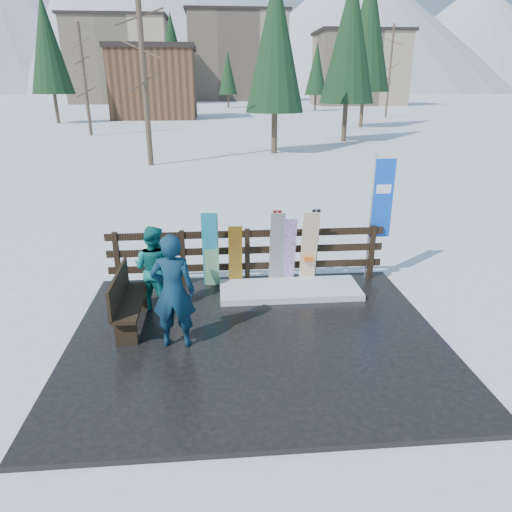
{
  "coord_description": "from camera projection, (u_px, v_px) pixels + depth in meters",
  "views": [
    {
      "loc": [
        -0.57,
        -6.49,
        3.91
      ],
      "look_at": [
        0.08,
        1.0,
        1.1
      ],
      "focal_mm": 32.0,
      "sensor_mm": 36.0,
      "label": 1
    }
  ],
  "objects": [
    {
      "name": "person_back",
      "position": [
        154.0,
        268.0,
        8.12
      ],
      "size": [
        0.93,
        0.84,
        1.56
      ],
      "primitive_type": "imported",
      "rotation": [
        0.0,
        0.0,
        2.75
      ],
      "color": "#116F6A",
      "rests_on": "deck"
    },
    {
      "name": "resort_buildings",
      "position": [
        220.0,
        60.0,
        111.82
      ],
      "size": [
        73.0,
        87.6,
        22.6
      ],
      "color": "tan",
      "rests_on": "ground"
    },
    {
      "name": "fence",
      "position": [
        247.0,
        252.0,
        9.27
      ],
      "size": [
        5.6,
        0.1,
        1.15
      ],
      "color": "black",
      "rests_on": "deck"
    },
    {
      "name": "bench",
      "position": [
        126.0,
        299.0,
        7.57
      ],
      "size": [
        0.41,
        1.5,
        0.97
      ],
      "color": "black",
      "rests_on": "deck"
    },
    {
      "name": "snowboard_0",
      "position": [
        210.0,
        250.0,
        8.95
      ],
      "size": [
        0.29,
        0.45,
        1.62
      ],
      "primitive_type": "cube",
      "rotation": [
        0.26,
        0.0,
        0.0
      ],
      "color": "#28AFCE",
      "rests_on": "deck"
    },
    {
      "name": "person_front",
      "position": [
        173.0,
        292.0,
        6.89
      ],
      "size": [
        0.69,
        0.48,
        1.83
      ],
      "primitive_type": "imported",
      "rotation": [
        0.0,
        0.0,
        3.08
      ],
      "color": "#0D384A",
      "rests_on": "deck"
    },
    {
      "name": "ski_pair_b",
      "position": [
        314.0,
        246.0,
        9.19
      ],
      "size": [
        0.17,
        0.22,
        1.59
      ],
      "color": "black",
      "rests_on": "deck"
    },
    {
      "name": "snowboard_5",
      "position": [
        309.0,
        248.0,
        9.12
      ],
      "size": [
        0.32,
        0.33,
        1.56
      ],
      "primitive_type": "cube",
      "rotation": [
        0.19,
        0.0,
        0.0
      ],
      "color": "white",
      "rests_on": "deck"
    },
    {
      "name": "mountains",
      "position": [
        197.0,
        10.0,
        295.53
      ],
      "size": [
        520.0,
        260.0,
        120.0
      ],
      "color": "white",
      "rests_on": "ground"
    },
    {
      "name": "snowboard_2",
      "position": [
        235.0,
        256.0,
        9.04
      ],
      "size": [
        0.27,
        0.31,
        1.32
      ],
      "primitive_type": "cube",
      "rotation": [
        0.21,
        0.0,
        0.0
      ],
      "color": "orange",
      "rests_on": "deck"
    },
    {
      "name": "snowboard_3",
      "position": [
        289.0,
        252.0,
        9.1
      ],
      "size": [
        0.24,
        0.34,
        1.45
      ],
      "primitive_type": "cube",
      "rotation": [
        0.22,
        0.0,
        0.0
      ],
      "color": "white",
      "rests_on": "deck"
    },
    {
      "name": "ground",
      "position": [
        257.0,
        340.0,
        7.47
      ],
      "size": [
        700.0,
        700.0,
        0.0
      ],
      "primitive_type": "plane",
      "color": "white",
      "rests_on": "ground"
    },
    {
      "name": "trees",
      "position": [
        237.0,
        67.0,
        51.24
      ],
      "size": [
        42.35,
        68.85,
        13.48
      ],
      "color": "#382B1E",
      "rests_on": "ground"
    },
    {
      "name": "snow_patch",
      "position": [
        290.0,
        290.0,
        8.98
      ],
      "size": [
        2.74,
        1.0,
        0.12
      ],
      "primitive_type": "cube",
      "color": "white",
      "rests_on": "deck"
    },
    {
      "name": "ski_pair_a",
      "position": [
        276.0,
        248.0,
        9.13
      ],
      "size": [
        0.17,
        0.18,
        1.58
      ],
      "color": "maroon",
      "rests_on": "deck"
    },
    {
      "name": "rental_flag",
      "position": [
        380.0,
        203.0,
        9.2
      ],
      "size": [
        0.45,
        0.04,
        2.6
      ],
      "color": "silver",
      "rests_on": "deck"
    },
    {
      "name": "snowboard_1",
      "position": [
        211.0,
        250.0,
        8.95
      ],
      "size": [
        0.29,
        0.31,
        1.6
      ],
      "primitive_type": "cube",
      "rotation": [
        0.18,
        0.0,
        0.0
      ],
      "color": "silver",
      "rests_on": "deck"
    },
    {
      "name": "deck",
      "position": [
        257.0,
        338.0,
        7.46
      ],
      "size": [
        6.0,
        5.0,
        0.08
      ],
      "primitive_type": "cube",
      "color": "black",
      "rests_on": "ground"
    },
    {
      "name": "snowboard_4",
      "position": [
        277.0,
        249.0,
        9.06
      ],
      "size": [
        0.29,
        0.3,
        1.56
      ],
      "primitive_type": "cube",
      "rotation": [
        0.18,
        0.0,
        0.0
      ],
      "color": "black",
      "rests_on": "deck"
    }
  ]
}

